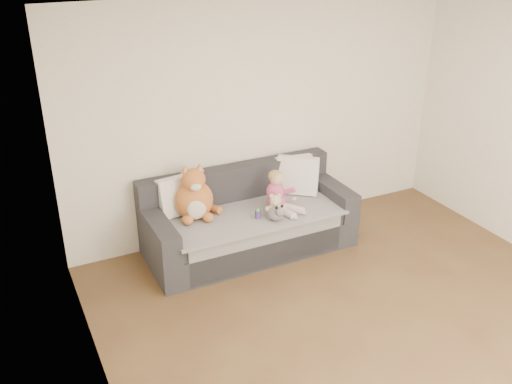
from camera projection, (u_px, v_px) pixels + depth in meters
room_shell at (382, 189)px, 4.51m from camera, size 5.00×5.00×5.00m
sofa at (248, 222)px, 6.11m from camera, size 2.20×0.94×0.85m
cushion_left at (179, 195)px, 5.87m from camera, size 0.46×0.25×0.42m
cushion_right_back at (294, 172)px, 6.43m from camera, size 0.44×0.24×0.40m
cushion_right_front at (298, 175)px, 6.32m from camera, size 0.49×0.44×0.43m
toddler at (278, 194)px, 5.95m from camera, size 0.32×0.44×0.44m
plush_cat at (195, 197)px, 5.78m from camera, size 0.47×0.41×0.61m
teddy_bear at (275, 208)px, 5.82m from camera, size 0.20×0.17×0.27m
plush_cow at (276, 213)px, 5.77m from camera, size 0.16×0.24×0.19m
sippy_cup at (258, 213)px, 5.83m from camera, size 0.10×0.07×0.11m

